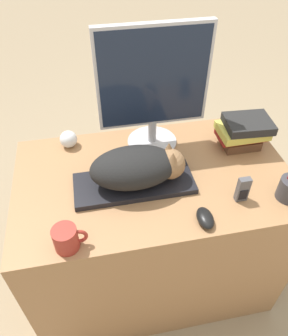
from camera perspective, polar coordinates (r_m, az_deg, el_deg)
The scene contains 10 objects.
ground_plane at distance 1.81m, azimuth 3.76°, elevation -26.64°, with size 12.00×12.00×0.00m, color #998466.
desk at distance 1.62m, azimuth 1.51°, elevation -11.01°, with size 1.13×0.66×0.77m.
keyboard at distance 1.28m, azimuth -1.73°, elevation -2.72°, with size 0.47×0.18×0.02m.
cat at distance 1.23m, azimuth -0.77°, elevation 0.23°, with size 0.36×0.19×0.15m.
monitor at distance 1.32m, azimuth 1.64°, elevation 14.22°, with size 0.45×0.22×0.53m.
computer_mouse at distance 1.18m, azimuth 10.60°, elevation -8.54°, with size 0.06×0.10×0.04m.
coffee_mug at distance 1.11m, azimuth -13.33°, elevation -11.86°, with size 0.11×0.08×0.09m.
baseball at distance 1.49m, azimuth -13.01°, elevation 4.92°, with size 0.08×0.08×0.08m.
phone at distance 1.26m, azimuth 16.82°, elevation -3.62°, with size 0.04×0.03×0.11m.
book_stack at distance 1.49m, azimuth 16.85°, elevation 6.07°, with size 0.22×0.17×0.14m.
Camera 1 is at (-0.23, -0.60, 1.70)m, focal length 35.00 mm.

